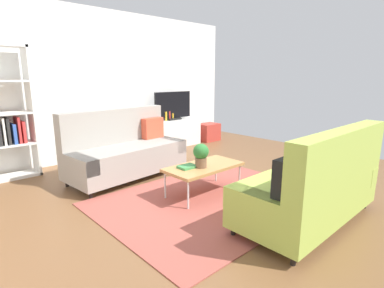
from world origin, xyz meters
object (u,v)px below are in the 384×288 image
(coffee_table, at_px, (204,167))
(bottle_0, at_px, (166,116))
(bottle_2, at_px, (173,117))
(vase_1, at_px, (157,117))
(storage_trunk, at_px, (208,132))
(couch_green, at_px, (313,186))
(bottle_1, at_px, (170,116))
(tv, at_px, (173,106))
(couch_beige, at_px, (125,150))
(vase_0, at_px, (151,117))
(table_book_0, at_px, (187,167))
(tv_console, at_px, (173,133))
(potted_plant, at_px, (201,154))

(coffee_table, bearing_deg, bottle_0, 62.50)
(bottle_2, bearing_deg, bottle_0, 180.00)
(coffee_table, height_order, vase_1, vase_1)
(storage_trunk, height_order, bottle_2, bottle_2)
(couch_green, distance_m, bottle_1, 4.15)
(tv, bearing_deg, storage_trunk, -4.16)
(couch_beige, xyz_separation_m, vase_0, (1.37, 1.22, 0.30))
(vase_1, distance_m, bottle_1, 0.30)
(tv, distance_m, bottle_0, 0.31)
(bottle_1, bearing_deg, table_book_0, -124.01)
(tv_console, height_order, tv, tv)
(vase_1, bearing_deg, bottle_0, -26.33)
(coffee_table, bearing_deg, couch_beige, 105.47)
(couch_beige, bearing_deg, bottle_1, -153.63)
(storage_trunk, bearing_deg, tv_console, 174.81)
(potted_plant, xyz_separation_m, vase_0, (1.07, 2.68, 0.14))
(coffee_table, distance_m, bottle_1, 2.95)
(table_book_0, relative_size, vase_0, 1.24)
(bottle_2, bearing_deg, table_book_0, -125.46)
(couch_beige, bearing_deg, couch_green, 98.03)
(potted_plant, bearing_deg, bottle_2, 57.96)
(tv, xyz_separation_m, vase_1, (-0.41, 0.07, -0.21))
(table_book_0, bearing_deg, couch_green, -70.57)
(tv, relative_size, bottle_2, 6.56)
(couch_beige, xyz_separation_m, potted_plant, (0.30, -1.45, 0.16))
(potted_plant, relative_size, bottle_2, 2.14)
(coffee_table, distance_m, storage_trunk, 3.65)
(vase_0, bearing_deg, storage_trunk, -5.10)
(couch_green, relative_size, bottle_1, 9.38)
(table_book_0, xyz_separation_m, bottle_0, (1.57, 2.48, 0.31))
(couch_beige, relative_size, bottle_1, 9.72)
(tv, bearing_deg, tv_console, 90.00)
(storage_trunk, height_order, vase_1, vase_1)
(potted_plant, bearing_deg, coffee_table, 20.12)
(bottle_1, bearing_deg, potted_plant, -120.54)
(storage_trunk, height_order, bottle_0, bottle_0)
(bottle_0, bearing_deg, bottle_2, 0.00)
(coffee_table, bearing_deg, couch_green, -78.60)
(couch_beige, relative_size, tv_console, 1.41)
(vase_1, xyz_separation_m, bottle_1, (0.29, -0.09, 0.00))
(tv, bearing_deg, vase_1, 170.26)
(couch_green, relative_size, table_book_0, 7.93)
(storage_trunk, bearing_deg, coffee_table, -136.78)
(table_book_0, relative_size, vase_1, 1.22)
(couch_green, relative_size, bottle_2, 12.48)
(coffee_table, xyz_separation_m, potted_plant, (-0.09, -0.03, 0.21))
(bottle_2, bearing_deg, couch_beige, -149.45)
(storage_trunk, xyz_separation_m, bottle_1, (-1.22, 0.06, 0.52))
(couch_beige, height_order, tv_console, couch_beige)
(tv, height_order, table_book_0, tv)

